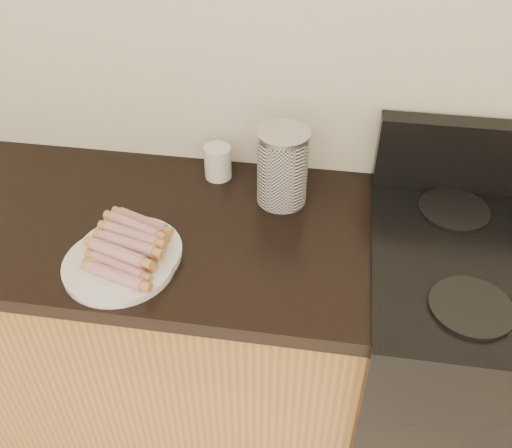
% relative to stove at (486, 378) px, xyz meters
% --- Properties ---
extents(wall_back, '(4.00, 0.04, 2.60)m').
position_rel_stove_xyz_m(wall_back, '(-0.78, 0.32, 0.84)').
color(wall_back, silver).
rests_on(wall_back, ground).
extents(cabinet_base, '(2.20, 0.59, 0.86)m').
position_rel_stove_xyz_m(cabinet_base, '(-1.48, 0.01, -0.03)').
color(cabinet_base, '#9D642C').
rests_on(cabinet_base, floor).
extents(stove, '(0.76, 0.65, 0.91)m').
position_rel_stove_xyz_m(stove, '(0.00, 0.00, 0.00)').
color(stove, black).
rests_on(stove, floor).
extents(burner_near_left, '(0.18, 0.18, 0.01)m').
position_rel_stove_xyz_m(burner_near_left, '(-0.17, -0.17, 0.46)').
color(burner_near_left, black).
rests_on(burner_near_left, stove).
extents(burner_far_left, '(0.18, 0.18, 0.01)m').
position_rel_stove_xyz_m(burner_far_left, '(-0.17, 0.17, 0.46)').
color(burner_far_left, black).
rests_on(burner_far_left, stove).
extents(main_plate, '(0.25, 0.25, 0.02)m').
position_rel_stove_xyz_m(main_plate, '(-0.95, -0.12, 0.45)').
color(main_plate, white).
rests_on(main_plate, counter_slab).
extents(side_plate, '(0.29, 0.29, 0.02)m').
position_rel_stove_xyz_m(side_plate, '(-0.96, -0.15, 0.45)').
color(side_plate, white).
rests_on(side_plate, counter_slab).
extents(hotdog_pile, '(0.14, 0.26, 0.06)m').
position_rel_stove_xyz_m(hotdog_pile, '(-0.95, -0.12, 0.48)').
color(hotdog_pile, brown).
rests_on(hotdog_pile, main_plate).
extents(plain_sausages, '(0.14, 0.07, 0.02)m').
position_rel_stove_xyz_m(plain_sausages, '(-0.96, -0.15, 0.47)').
color(plain_sausages, '#DA7A56').
rests_on(plain_sausages, side_plate).
extents(canister, '(0.14, 0.14, 0.21)m').
position_rel_stove_xyz_m(canister, '(-0.62, 0.16, 0.55)').
color(canister, white).
rests_on(canister, counter_slab).
extents(mug, '(0.08, 0.08, 0.09)m').
position_rel_stove_xyz_m(mug, '(-0.81, 0.24, 0.49)').
color(mug, silver).
rests_on(mug, counter_slab).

